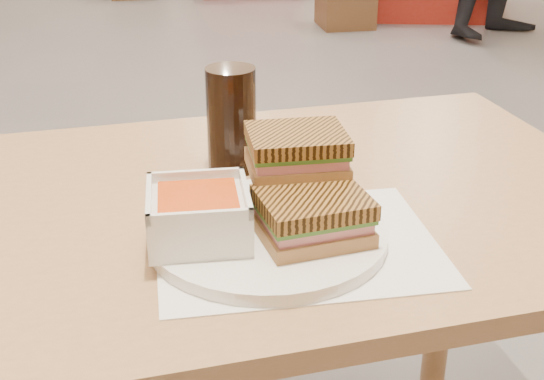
{
  "coord_description": "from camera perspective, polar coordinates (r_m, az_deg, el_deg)",
  "views": [
    {
      "loc": [
        -0.11,
        -2.8,
        1.2
      ],
      "look_at": [
        0.01,
        -2.0,
        0.82
      ],
      "focal_mm": 48.36,
      "sensor_mm": 36.0,
      "label": 1
    }
  ],
  "objects": [
    {
      "name": "main_table",
      "position": [
        1.08,
        -4.36,
        -6.32
      ],
      "size": [
        1.27,
        0.82,
        0.75
      ],
      "color": "#A77B4E",
      "rests_on": "ground"
    },
    {
      "name": "plate",
      "position": [
        0.92,
        -0.35,
        -3.45
      ],
      "size": [
        0.3,
        0.3,
        0.02
      ],
      "color": "white",
      "rests_on": "tray_liner"
    },
    {
      "name": "panini_upper",
      "position": [
        0.94,
        1.94,
        2.99
      ],
      "size": [
        0.12,
        0.1,
        0.06
      ],
      "color": "olive",
      "rests_on": "panini_lower"
    },
    {
      "name": "soup_bowl",
      "position": [
        0.89,
        -5.72,
        -2.08
      ],
      "size": [
        0.12,
        0.12,
        0.06
      ],
      "color": "white",
      "rests_on": "plate"
    },
    {
      "name": "tray_liner",
      "position": [
        0.91,
        1.91,
        -4.22
      ],
      "size": [
        0.35,
        0.27,
        0.0
      ],
      "color": "white",
      "rests_on": "main_table"
    },
    {
      "name": "cola_glass",
      "position": [
        1.1,
        -3.18,
        5.48
      ],
      "size": [
        0.07,
        0.07,
        0.16
      ],
      "color": "black",
      "rests_on": "main_table"
    },
    {
      "name": "panini_lower",
      "position": [
        0.88,
        3.2,
        -2.05
      ],
      "size": [
        0.14,
        0.13,
        0.06
      ],
      "color": "olive",
      "rests_on": "plate"
    }
  ]
}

